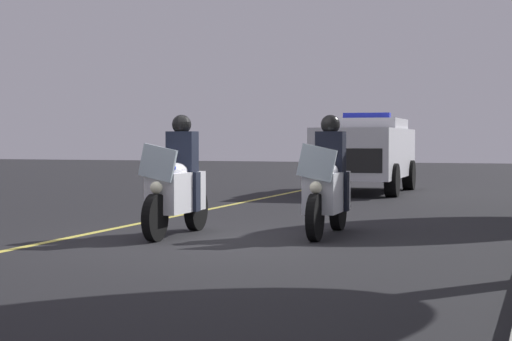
# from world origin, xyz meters

# --- Properties ---
(ground_plane) EXTENTS (80.00, 80.00, 0.00)m
(ground_plane) POSITION_xyz_m (0.00, 0.00, 0.00)
(ground_plane) COLOR black
(lane_stripe_center) EXTENTS (48.00, 0.12, 0.01)m
(lane_stripe_center) POSITION_xyz_m (0.00, -2.14, 0.00)
(lane_stripe_center) COLOR #E0D14C
(lane_stripe_center) RESTS_ON ground
(police_motorcycle_lead_left) EXTENTS (2.14, 0.58, 1.72)m
(police_motorcycle_lead_left) POSITION_xyz_m (-0.53, -0.83, 0.70)
(police_motorcycle_lead_left) COLOR black
(police_motorcycle_lead_left) RESTS_ON ground
(police_motorcycle_lead_right) EXTENTS (2.14, 0.58, 1.72)m
(police_motorcycle_lead_right) POSITION_xyz_m (-1.26, 1.17, 0.70)
(police_motorcycle_lead_right) COLOR black
(police_motorcycle_lead_right) RESTS_ON ground
(police_suv) EXTENTS (4.96, 2.19, 2.05)m
(police_suv) POSITION_xyz_m (-11.17, -0.32, 1.07)
(police_suv) COLOR silver
(police_suv) RESTS_ON ground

